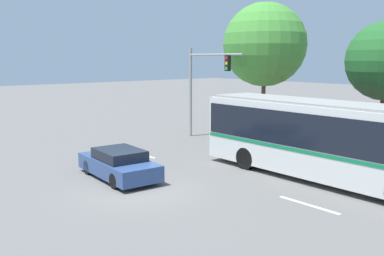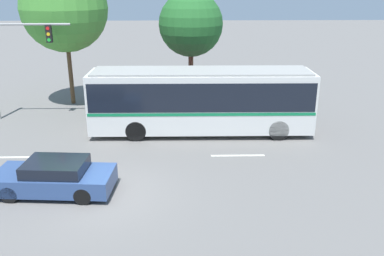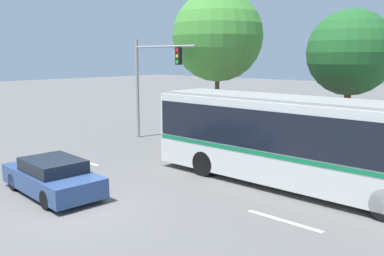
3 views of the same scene
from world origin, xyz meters
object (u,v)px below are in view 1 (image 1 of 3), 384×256
Objects in this scene: sedan_foreground at (119,164)px; traffic_light_pole at (202,80)px; city_bus at (323,136)px; street_tree_left at (265,45)px.

sedan_foreground is 0.78× the size of traffic_light_pole.
sedan_foreground is at bearing -62.51° from traffic_light_pole.
traffic_light_pole is at bearing 166.74° from city_bus.
traffic_light_pole is at bearing -58.43° from sedan_foreground.
traffic_light_pole reaches higher than sedan_foreground.
street_tree_left is (-7.93, 5.62, 3.98)m from city_bus.
city_bus is 1.96× the size of traffic_light_pole.
traffic_light_pole is (-4.55, 8.75, 3.11)m from sedan_foreground.
city_bus reaches higher than sedan_foreground.
traffic_light_pole reaches higher than city_bus.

